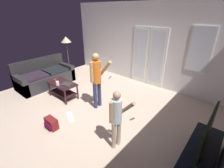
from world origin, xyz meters
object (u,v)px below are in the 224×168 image
object	(u,v)px
coffee_table	(63,87)
person_adult	(97,77)
cup_by_laptop	(58,83)
person_child	(117,116)
tv_stand	(198,162)
cup_near_edge	(55,81)
laptop_closed	(67,84)
backpack	(51,123)
flat_screen_tv	(206,135)
floor_lamp	(66,41)
leather_couch	(45,77)
tv_remote_black	(58,80)
loose_keyboard	(70,117)

from	to	relation	value
coffee_table	person_adult	distance (m)	1.36
cup_by_laptop	person_child	bearing A→B (deg)	-7.12
tv_stand	cup_near_edge	world-z (taller)	cup_near_edge
cup_by_laptop	laptop_closed	bearing A→B (deg)	52.22
laptop_closed	backpack	bearing A→B (deg)	-68.33
coffee_table	flat_screen_tv	xyz separation A→B (m)	(3.88, -0.02, 0.42)
coffee_table	laptop_closed	xyz separation A→B (m)	(0.20, 0.03, 0.15)
floor_lamp	person_child	bearing A→B (deg)	-24.65
person_adult	flat_screen_tv	bearing A→B (deg)	-7.12
coffee_table	cup_by_laptop	bearing A→B (deg)	-75.91
person_adult	cup_by_laptop	distance (m)	1.31
flat_screen_tv	cup_by_laptop	size ratio (longest dim) A/B	8.83
laptop_closed	leather_couch	bearing A→B (deg)	161.04
cup_by_laptop	tv_remote_black	distance (m)	0.40
leather_couch	backpack	size ratio (longest dim) A/B	5.63
backpack	flat_screen_tv	bearing A→B (deg)	19.40
coffee_table	tv_remote_black	distance (m)	0.33
tv_stand	flat_screen_tv	bearing A→B (deg)	114.89
cup_near_edge	tv_stand	bearing A→B (deg)	0.99
person_adult	cup_near_edge	bearing A→B (deg)	-163.80
floor_lamp	cup_near_edge	xyz separation A→B (m)	(1.38, -1.50, -0.82)
cup_by_laptop	tv_remote_black	xyz separation A→B (m)	(-0.34, 0.21, -0.05)
coffee_table	flat_screen_tv	distance (m)	3.90
coffee_table	backpack	bearing A→B (deg)	-45.56
backpack	leather_couch	bearing A→B (deg)	153.30
loose_keyboard	cup_near_edge	size ratio (longest dim) A/B	4.94
loose_keyboard	cup_by_laptop	distance (m)	1.15
leather_couch	laptop_closed	distance (m)	1.50
tv_stand	cup_near_edge	xyz separation A→B (m)	(-4.09, -0.07, 0.34)
leather_couch	laptop_closed	bearing A→B (deg)	-3.43
coffee_table	person_child	xyz separation A→B (m)	(2.50, -0.48, 0.39)
leather_couch	laptop_closed	xyz separation A→B (m)	(1.49, -0.09, 0.20)
tv_stand	floor_lamp	world-z (taller)	floor_lamp
floor_lamp	coffee_table	bearing A→B (deg)	-41.30
coffee_table	laptop_closed	size ratio (longest dim) A/B	2.92
loose_keyboard	flat_screen_tv	bearing A→B (deg)	9.61
cup_near_edge	tv_remote_black	bearing A→B (deg)	122.98
coffee_table	loose_keyboard	distance (m)	1.17
coffee_table	flat_screen_tv	size ratio (longest dim) A/B	0.86
coffee_table	person_adult	world-z (taller)	person_adult
person_child	loose_keyboard	size ratio (longest dim) A/B	2.74
laptop_closed	tv_remote_black	size ratio (longest dim) A/B	1.86
person_adult	cup_by_laptop	world-z (taller)	person_adult
backpack	cup_by_laptop	xyz separation A→B (m)	(-0.97, 0.86, 0.43)
coffee_table	laptop_closed	distance (m)	0.25
laptop_closed	coffee_table	bearing A→B (deg)	173.74
person_child	laptop_closed	size ratio (longest dim) A/B	3.93
flat_screen_tv	laptop_closed	world-z (taller)	flat_screen_tv
backpack	tv_remote_black	xyz separation A→B (m)	(-1.31, 1.07, 0.38)
loose_keyboard	cup_near_edge	xyz separation A→B (m)	(-1.20, 0.41, 0.53)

